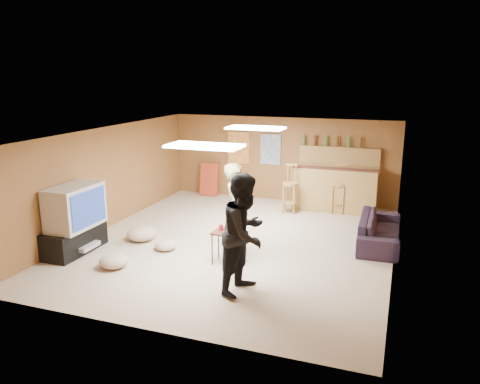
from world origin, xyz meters
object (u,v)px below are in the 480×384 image
(person_black, at_px, (245,233))
(sofa, at_px, (380,230))
(bar_counter, at_px, (335,189))
(person_olive, at_px, (236,212))
(tv_body, at_px, (75,207))
(tray_table, at_px, (226,248))

(person_black, distance_m, sofa, 3.45)
(bar_counter, height_order, sofa, bar_counter)
(bar_counter, xyz_separation_m, person_olive, (-1.22, -3.74, 0.34))
(tv_body, xyz_separation_m, tray_table, (2.82, 0.45, -0.61))
(sofa, distance_m, tray_table, 3.18)
(person_black, bearing_deg, bar_counter, 4.05)
(person_olive, bearing_deg, tv_body, 91.57)
(sofa, height_order, tray_table, tray_table)
(bar_counter, relative_size, person_black, 1.07)
(sofa, bearing_deg, person_olive, 123.50)
(tv_body, height_order, sofa, tv_body)
(tv_body, height_order, person_olive, person_olive)
(tv_body, bearing_deg, person_olive, 13.54)
(bar_counter, height_order, person_black, person_black)
(bar_counter, height_order, person_olive, person_olive)
(bar_counter, bearing_deg, person_olive, -108.07)
(bar_counter, distance_m, sofa, 2.41)
(tv_body, relative_size, person_olive, 0.62)
(person_black, bearing_deg, tray_table, 48.25)
(person_olive, height_order, person_black, person_black)
(tv_body, distance_m, person_olive, 3.01)
(person_black, xyz_separation_m, tray_table, (-0.67, 0.90, -0.64))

